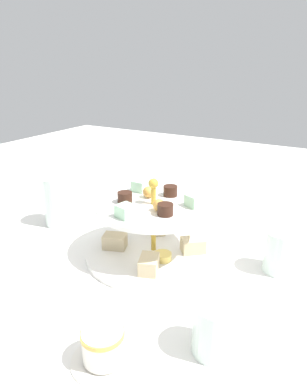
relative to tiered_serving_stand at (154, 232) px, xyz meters
name	(u,v)px	position (x,y,z in m)	size (l,w,h in m)	color
ground_plane	(153,254)	(0.00, 0.00, -0.05)	(2.40, 2.40, 0.00)	white
tiered_serving_stand	(154,232)	(0.00, 0.00, 0.00)	(0.29, 0.29, 0.17)	white
water_glass_tall_right	(58,201)	(-0.28, 0.01, 0.01)	(0.07, 0.07, 0.12)	silver
water_glass_short_left	(215,328)	(0.21, -0.19, -0.01)	(0.06, 0.06, 0.08)	silver
teacup_with_saucer	(103,347)	(0.08, -0.28, -0.03)	(0.09, 0.09, 0.05)	white
butter_knife_left	(196,200)	(-0.04, 0.33, -0.05)	(0.17, 0.01, 0.00)	silver
water_glass_mid_back	(280,252)	(0.24, 0.07, -0.01)	(0.06, 0.06, 0.08)	silver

